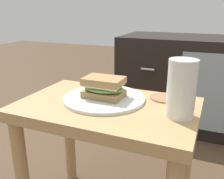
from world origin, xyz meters
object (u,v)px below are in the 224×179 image
Objects in this scene: sandwich_front at (104,87)px; coaster at (165,98)px; plate at (104,98)px; tv_cabinet at (197,83)px; beer_glass at (181,90)px.

coaster is (0.18, 0.09, -0.04)m from sandwich_front.
sandwich_front is at bearing 0.00° from plate.
sandwich_front reaches higher than coaster.
beer_glass reaches higher than tv_cabinet.
sandwich_front is 0.25m from beer_glass.
coaster is at bearing -93.10° from tv_cabinet.
coaster is at bearing 26.04° from plate.
beer_glass is at bearing -62.63° from coaster.
coaster is (-0.07, 0.13, -0.07)m from beer_glass.
beer_glass is 1.66× the size of coaster.
beer_glass reaches higher than plate.
tv_cabinet is 0.99m from beer_glass.
plate is 0.26m from beer_glass.
tv_cabinet is 0.85m from coaster.
plate is 2.76× the size of coaster.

